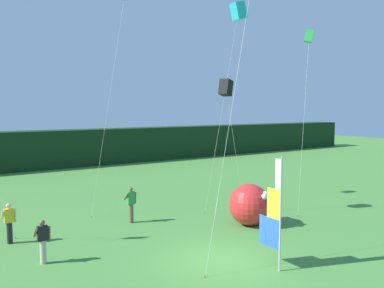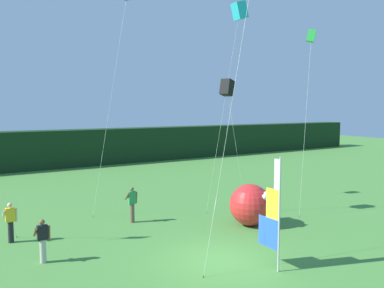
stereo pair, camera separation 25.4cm
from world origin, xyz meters
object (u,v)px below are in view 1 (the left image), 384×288
at_px(banner_flag, 274,215).
at_px(person_near_banner, 9,222).
at_px(inflatable_balloon, 249,204).
at_px(person_mid_field, 131,204).
at_px(kite_green_box_5, 309,37).
at_px(person_far_left, 43,240).
at_px(kite_cyan_box_0, 238,12).
at_px(kite_black_box_2, 226,88).

xyz_separation_m(banner_flag, person_near_banner, (-7.24, 7.73, -0.99)).
relative_size(banner_flag, inflatable_balloon, 1.99).
xyz_separation_m(person_near_banner, person_mid_field, (5.40, -0.04, 0.04)).
relative_size(banner_flag, person_near_banner, 2.34).
bearing_deg(kite_green_box_5, person_near_banner, 168.98).
xyz_separation_m(person_far_left, inflatable_balloon, (9.27, -0.53, 0.14)).
bearing_deg(kite_green_box_5, kite_cyan_box_0, 172.20).
height_order(person_far_left, kite_cyan_box_0, kite_cyan_box_0).
distance_m(banner_flag, person_mid_field, 7.97).
bearing_deg(person_mid_field, inflatable_balloon, -37.04).
height_order(banner_flag, person_mid_field, banner_flag).
distance_m(banner_flag, person_far_left, 8.21).
height_order(banner_flag, person_far_left, banner_flag).
relative_size(person_far_left, kite_black_box_2, 0.23).
bearing_deg(kite_green_box_5, inflatable_balloon, -172.26).
height_order(kite_cyan_box_0, kite_black_box_2, kite_cyan_box_0).
xyz_separation_m(person_mid_field, kite_cyan_box_0, (4.76, -2.19, 9.24)).
distance_m(person_far_left, kite_cyan_box_0, 13.32).
bearing_deg(person_near_banner, person_far_left, -77.24).
xyz_separation_m(person_far_left, kite_cyan_box_0, (9.49, 0.70, 9.32)).
bearing_deg(kite_cyan_box_0, person_far_left, -175.77).
bearing_deg(kite_black_box_2, kite_cyan_box_0, -73.95).
xyz_separation_m(banner_flag, person_far_left, (-6.58, 4.80, -1.03)).
bearing_deg(person_mid_field, person_far_left, -148.57).
height_order(banner_flag, inflatable_balloon, banner_flag).
bearing_deg(banner_flag, kite_green_box_5, 33.82).
bearing_deg(inflatable_balloon, person_near_banner, 160.78).
bearing_deg(person_far_left, kite_black_box_2, 8.43).
bearing_deg(inflatable_balloon, person_far_left, 176.73).
xyz_separation_m(person_near_banner, kite_black_box_2, (9.96, -1.56, 5.66)).
distance_m(person_near_banner, person_mid_field, 5.40).
distance_m(banner_flag, kite_cyan_box_0, 10.37).
bearing_deg(person_near_banner, kite_green_box_5, -11.02).
relative_size(banner_flag, kite_green_box_5, 0.40).
xyz_separation_m(banner_flag, kite_black_box_2, (2.72, 6.17, 4.67)).
distance_m(kite_black_box_2, kite_green_box_5, 5.50).
relative_size(person_far_left, kite_green_box_5, 0.16).
relative_size(kite_black_box_2, kite_green_box_5, 0.72).
bearing_deg(person_near_banner, inflatable_balloon, -19.22).
bearing_deg(kite_black_box_2, inflatable_balloon, -90.87).
distance_m(person_mid_field, person_far_left, 5.55).
relative_size(person_far_left, inflatable_balloon, 0.81).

